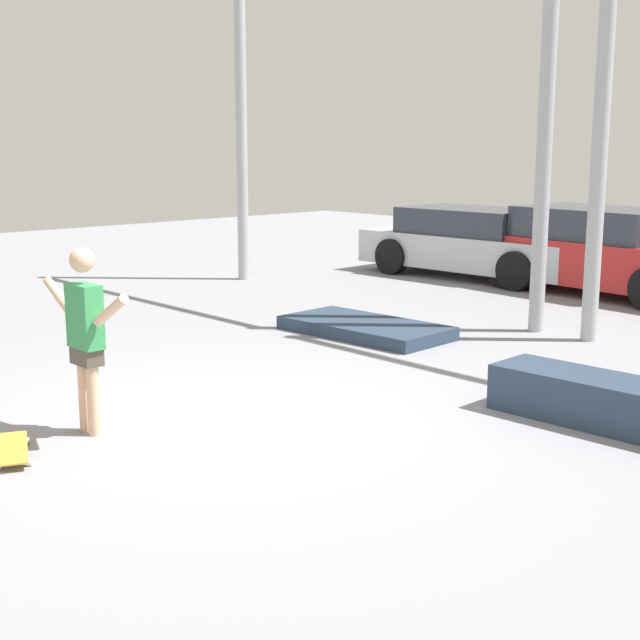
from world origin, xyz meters
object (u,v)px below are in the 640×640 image
at_px(skateboarder, 85,330).
at_px(parked_car_red, 602,252).
at_px(skateboard, 14,448).
at_px(manual_pad, 365,328).
at_px(parked_car_silver, 476,243).
at_px(grind_box, 599,400).

bearing_deg(skateboarder, parked_car_red, 94.61).
bearing_deg(skateboard, manual_pad, 127.66).
distance_m(skateboard, parked_car_silver, 11.11).
distance_m(skateboarder, manual_pad, 4.85).
height_order(skateboarder, parked_car_silver, skateboarder).
bearing_deg(skateboard, parked_car_silver, 132.26).
height_order(parked_car_silver, parked_car_red, parked_car_red).
bearing_deg(manual_pad, skateboard, -76.12).
xyz_separation_m(parked_car_silver, parked_car_red, (2.55, 0.06, 0.06)).
height_order(skateboarder, grind_box, skateboarder).
bearing_deg(grind_box, parked_car_silver, 134.53).
relative_size(skateboarder, manual_pad, 0.72).
relative_size(skateboarder, parked_car_red, 0.35).
bearing_deg(manual_pad, parked_car_red, 86.09).
bearing_deg(grind_box, skateboard, -123.08).
bearing_deg(parked_car_silver, parked_car_red, -0.81).
relative_size(skateboard, manual_pad, 0.37).
relative_size(manual_pad, parked_car_silver, 0.49).
xyz_separation_m(grind_box, parked_car_silver, (-6.24, 6.34, 0.41)).
height_order(skateboarder, skateboard, skateboarder).
height_order(skateboard, parked_car_red, parked_car_red).
distance_m(skateboarder, grind_box, 4.52).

